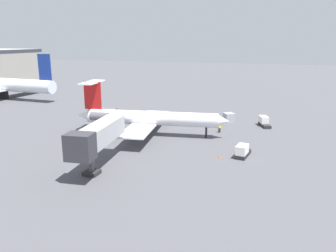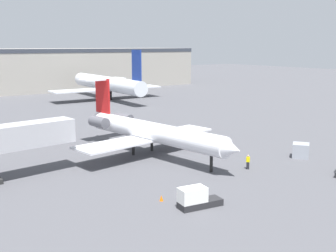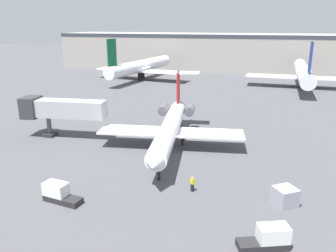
{
  "view_description": "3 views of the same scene",
  "coord_description": "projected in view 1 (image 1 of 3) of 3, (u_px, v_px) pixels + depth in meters",
  "views": [
    {
      "loc": [
        -54.77,
        -19.9,
        16.54
      ],
      "look_at": [
        -2.31,
        -1.82,
        2.37
      ],
      "focal_mm": 35.94,
      "sensor_mm": 36.0,
      "label": 1
    },
    {
      "loc": [
        -29.39,
        -41.96,
        13.98
      ],
      "look_at": [
        1.58,
        1.7,
        3.7
      ],
      "focal_mm": 44.84,
      "sensor_mm": 36.0,
      "label": 2
    },
    {
      "loc": [
        11.42,
        -40.88,
        17.04
      ],
      "look_at": [
        -1.44,
        3.66,
        2.82
      ],
      "focal_mm": 36.11,
      "sensor_mm": 36.0,
      "label": 3
    }
  ],
  "objects": [
    {
      "name": "ground_plane",
      "position": [
        163.0,
        135.0,
        60.56
      ],
      "size": [
        400.0,
        400.0,
        0.1
      ],
      "primitive_type": "cube",
      "color": "#4C4C51"
    },
    {
      "name": "regional_jet",
      "position": [
        146.0,
        117.0,
        59.92
      ],
      "size": [
        20.81,
        27.79,
        9.35
      ],
      "color": "white",
      "rests_on": "ground_plane"
    },
    {
      "name": "jet_bridge",
      "position": [
        96.0,
        137.0,
        43.16
      ],
      "size": [
        13.24,
        4.42,
        6.15
      ],
      "color": "#ADADB2",
      "rests_on": "ground_plane"
    },
    {
      "name": "ground_crew_marshaller",
      "position": [
        220.0,
        128.0,
        61.94
      ],
      "size": [
        0.47,
        0.46,
        1.69
      ],
      "color": "black",
      "rests_on": "ground_plane"
    },
    {
      "name": "baggage_tug_lead",
      "position": [
        264.0,
        122.0,
        66.66
      ],
      "size": [
        4.23,
        2.79,
        1.9
      ],
      "color": "#262628",
      "rests_on": "ground_plane"
    },
    {
      "name": "baggage_tug_trailing",
      "position": [
        243.0,
        152.0,
        48.9
      ],
      "size": [
        4.16,
        1.96,
        1.9
      ],
      "color": "#262628",
      "rests_on": "ground_plane"
    },
    {
      "name": "cargo_container_uld",
      "position": [
        229.0,
        117.0,
        70.3
      ],
      "size": [
        2.79,
        2.78,
        1.81
      ],
      "color": "#999EA8",
      "rests_on": "ground_plane"
    },
    {
      "name": "traffic_cone_near",
      "position": [
        219.0,
        156.0,
        48.62
      ],
      "size": [
        0.36,
        0.36,
        0.55
      ],
      "color": "orange",
      "rests_on": "ground_plane"
    },
    {
      "name": "parked_airliner_west_mid",
      "position": [
        3.0,
        85.0,
        96.85
      ],
      "size": [
        29.98,
        35.6,
        13.06
      ],
      "color": "silver",
      "rests_on": "ground_plane"
    }
  ]
}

